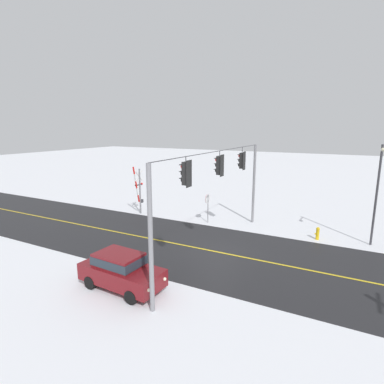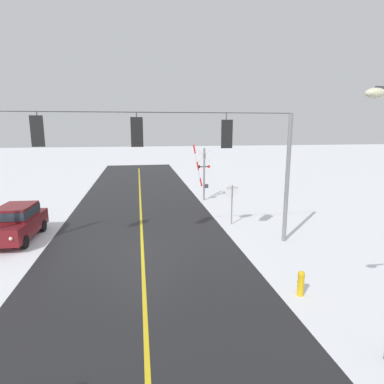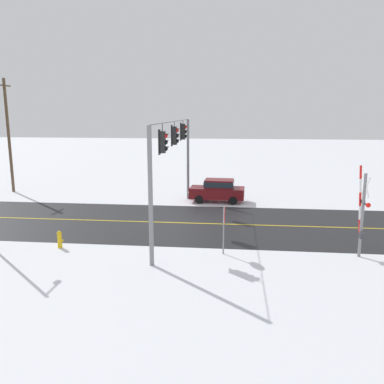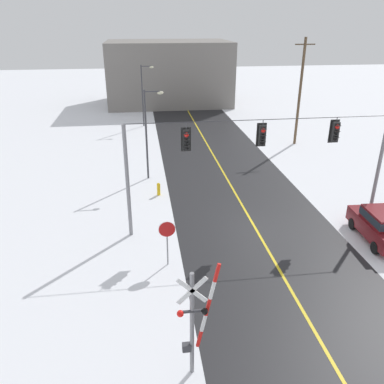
% 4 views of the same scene
% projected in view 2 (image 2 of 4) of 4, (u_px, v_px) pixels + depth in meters
% --- Properties ---
extents(ground_plane, '(160.00, 160.00, 0.00)m').
position_uv_depth(ground_plane, '(142.00, 249.00, 14.98)').
color(ground_plane, white).
extents(road_asphalt, '(9.00, 80.00, 0.01)m').
position_uv_depth(road_asphalt, '(146.00, 326.00, 9.18)').
color(road_asphalt, black).
rests_on(road_asphalt, ground).
extents(lane_centre_line, '(0.14, 72.00, 0.01)m').
position_uv_depth(lane_centre_line, '(146.00, 326.00, 9.18)').
color(lane_centre_line, gold).
rests_on(lane_centre_line, ground).
extents(signal_span, '(14.20, 0.47, 6.22)m').
position_uv_depth(signal_span, '(138.00, 157.00, 14.13)').
color(signal_span, gray).
rests_on(signal_span, ground).
extents(stop_sign, '(0.80, 0.09, 2.35)m').
position_uv_depth(stop_sign, '(232.00, 195.00, 18.53)').
color(stop_sign, gray).
rests_on(stop_sign, ground).
extents(railroad_crossing, '(1.36, 0.31, 4.27)m').
position_uv_depth(railroad_crossing, '(203.00, 171.00, 24.58)').
color(railroad_crossing, gray).
rests_on(railroad_crossing, ground).
extents(parked_car_maroon, '(1.98, 4.27, 1.74)m').
position_uv_depth(parked_car_maroon, '(17.00, 221.00, 16.09)').
color(parked_car_maroon, maroon).
rests_on(parked_car_maroon, ground).
extents(fire_hydrant, '(0.24, 0.31, 0.88)m').
position_uv_depth(fire_hydrant, '(301.00, 282.00, 10.79)').
color(fire_hydrant, gold).
rests_on(fire_hydrant, ground).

